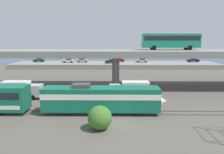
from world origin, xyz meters
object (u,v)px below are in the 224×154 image
object	(u,v)px
transit_bus_on_overpass	(171,40)
service_truck_east	(21,89)
service_truck_west	(130,89)
parked_car_2	(68,60)
parked_car_6	(119,60)
parked_car_4	(193,60)
parked_car_3	(39,60)
parked_car_0	(111,61)
parked_car_1	(82,60)
parked_car_5	(142,60)
train_locomotive	(107,98)

from	to	relation	value
transit_bus_on_overpass	service_truck_east	size ratio (longest dim) A/B	1.76
service_truck_west	parked_car_2	size ratio (longest dim) A/B	1.60
parked_car_2	parked_car_6	xyz separation A→B (m)	(19.08, 2.75, 0.00)
service_truck_east	parked_car_2	xyz separation A→B (m)	(-1.17, 44.23, 0.71)
service_truck_west	service_truck_east	size ratio (longest dim) A/B	1.00
service_truck_west	parked_car_2	world-z (taller)	parked_car_2
transit_bus_on_overpass	parked_car_4	xyz separation A→B (m)	(18.77, 36.89, -7.68)
parked_car_2	parked_car_3	size ratio (longest dim) A/B	1.00
service_truck_east	parked_car_2	bearing A→B (deg)	91.51
service_truck_west	parked_car_6	bearing A→B (deg)	-88.70
parked_car_6	parked_car_4	bearing A→B (deg)	179.83
parked_car_0	parked_car_3	xyz separation A→B (m)	(-28.15, 5.04, 0.00)
service_truck_east	parked_car_0	bearing A→B (deg)	70.20
service_truck_west	parked_car_1	bearing A→B (deg)	-71.66
parked_car_0	parked_car_2	distance (m)	16.37
parked_car_5	parked_car_6	world-z (taller)	same
parked_car_3	parked_car_2	bearing A→B (deg)	168.39
transit_bus_on_overpass	parked_car_1	distance (m)	43.62
parked_car_4	parked_car_1	bearing A→B (deg)	1.97
transit_bus_on_overpass	parked_car_0	size ratio (longest dim) A/B	2.89
train_locomotive	parked_car_1	xyz separation A→B (m)	(-11.27, 52.83, 0.16)
parked_car_0	parked_car_3	bearing A→B (deg)	-10.15
parked_car_1	parked_car_6	distance (m)	14.08
parked_car_5	service_truck_east	bearing A→B (deg)	59.58
service_truck_east	parked_car_0	world-z (taller)	parked_car_0
parked_car_0	parked_car_6	world-z (taller)	same
service_truck_west	parked_car_0	size ratio (longest dim) A/B	1.64
service_truck_west	train_locomotive	bearing A→B (deg)	62.96
train_locomotive	transit_bus_on_overpass	bearing A→B (deg)	53.24
service_truck_east	parked_car_1	size ratio (longest dim) A/B	1.55
service_truck_west	parked_car_4	size ratio (longest dim) A/B	1.48
parked_car_5	transit_bus_on_overpass	bearing A→B (deg)	92.34
transit_bus_on_overpass	service_truck_west	bearing A→B (deg)	-132.68
parked_car_3	parked_car_6	size ratio (longest dim) A/B	0.91
train_locomotive	parked_car_3	size ratio (longest dim) A/B	4.01
service_truck_west	parked_car_5	xyz separation A→B (m)	(7.78, 45.57, 0.72)
train_locomotive	service_truck_west	size ratio (longest dim) A/B	2.52
train_locomotive	parked_car_5	world-z (taller)	train_locomotive
transit_bus_on_overpass	parked_car_6	size ratio (longest dim) A/B	2.56
parked_car_5	parked_car_0	bearing A→B (deg)	18.42
parked_car_1	parked_car_5	world-z (taller)	same
parked_car_4	parked_car_5	distance (m)	20.27
parked_car_6	parked_car_1	bearing A→B (deg)	6.39
parked_car_2	parked_car_4	size ratio (longest dim) A/B	0.93
transit_bus_on_overpass	parked_car_6	distance (m)	39.14
parked_car_1	service_truck_east	bearing A→B (deg)	-94.94
service_truck_east	transit_bus_on_overpass	bearing A→B (deg)	19.54
parked_car_2	parked_car_5	bearing A→B (deg)	-177.26
service_truck_east	parked_car_4	size ratio (longest dim) A/B	1.48
parked_car_0	parked_car_1	size ratio (longest dim) A/B	0.94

